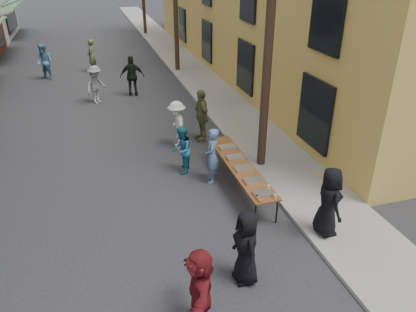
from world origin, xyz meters
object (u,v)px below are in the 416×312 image
utility_pole_near (270,20)px  serving_table (240,166)px  guest_front_a (246,247)px  catering_tray_sausage (263,193)px  server (329,202)px  guest_front_c (182,150)px

utility_pole_near → serving_table: (-1.13, -1.05, -3.79)m
utility_pole_near → guest_front_a: (-2.32, -4.54, -3.67)m
catering_tray_sausage → server: server is taller
guest_front_c → server: 4.79m
guest_front_a → utility_pole_near: bearing=152.0°
serving_table → catering_tray_sausage: catering_tray_sausage is taller
serving_table → guest_front_c: 1.94m
catering_tray_sausage → guest_front_a: size_ratio=0.30×
guest_front_a → guest_front_c: guest_front_a is taller
serving_table → guest_front_c: (-1.37, 1.38, 0.05)m
serving_table → catering_tray_sausage: (0.00, -1.65, 0.08)m
serving_table → guest_front_a: 3.69m
guest_front_c → serving_table: bearing=66.5°
catering_tray_sausage → guest_front_c: guest_front_c is taller
serving_table → guest_front_a: size_ratio=2.40×
guest_front_c → server: server is taller
utility_pole_near → guest_front_c: (-2.50, 0.32, -3.74)m
catering_tray_sausage → guest_front_c: (-1.37, 3.03, -0.03)m
catering_tray_sausage → guest_front_a: (-1.19, -1.84, 0.04)m
utility_pole_near → serving_table: 4.09m
serving_table → utility_pole_near: bearing=43.0°
utility_pole_near → guest_front_c: utility_pole_near is taller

